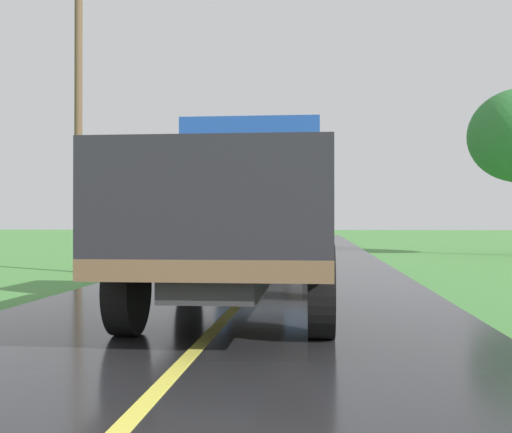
{
  "coord_description": "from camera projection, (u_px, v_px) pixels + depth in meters",
  "views": [
    {
      "loc": [
        1.15,
        3.02,
        1.32
      ],
      "look_at": [
        0.09,
        14.25,
        1.4
      ],
      "focal_mm": 44.72,
      "sensor_mm": 36.0,
      "label": 1
    }
  ],
  "objects": [
    {
      "name": "banana_truck_near",
      "position": [
        247.0,
        211.0,
        9.31
      ],
      "size": [
        2.38,
        5.82,
        2.8
      ],
      "color": "#2D2D30",
      "rests_on": "road_surface"
    },
    {
      "name": "utility_pole_roadside",
      "position": [
        78.0,
        114.0,
        16.53
      ],
      "size": [
        1.61,
        0.2,
        7.72
      ],
      "color": "brown",
      "rests_on": "ground"
    },
    {
      "name": "banana_truck_far",
      "position": [
        274.0,
        216.0,
        18.81
      ],
      "size": [
        2.38,
        5.81,
        2.8
      ],
      "color": "#2D2D30",
      "rests_on": "road_surface"
    }
  ]
}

